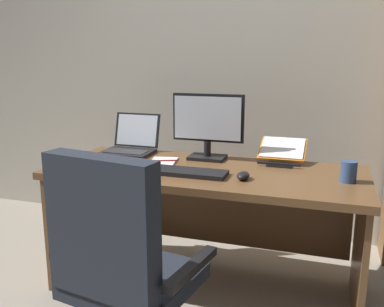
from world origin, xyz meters
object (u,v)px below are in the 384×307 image
Objects in this scene: office_chair at (123,282)px; coffee_mug at (349,172)px; laptop at (131,145)px; pen at (166,160)px; computer_mouse at (243,176)px; notepad at (163,162)px; keyboard at (188,172)px; monitor at (208,127)px; open_binder at (103,167)px; reading_stand_with_book at (282,151)px; desk at (209,198)px.

coffee_mug is at bearing 49.88° from office_chair.
laptop reaches higher than pen.
computer_mouse is (0.83, -0.38, -0.03)m from laptop.
notepad is 0.02m from pen.
pen is at bearing 0.00° from notepad.
notepad is at bearing 138.12° from keyboard.
coffee_mug reaches higher than computer_mouse.
laptop is at bearing 155.11° from computer_mouse.
monitor is 4.12× the size of coffee_mug.
office_chair is 0.90m from pen.
pen is 1.02m from coffee_mug.
open_binder reaches higher than notepad.
open_binder is at bearing 134.79° from office_chair.
reading_stand_with_book is at bearing 74.01° from office_chair.
open_binder is (-0.54, -0.26, 0.20)m from desk.
open_binder is at bearing -153.94° from desk.
reading_stand_with_book is 0.70m from pen.
open_binder is at bearing -135.40° from notepad.
keyboard is 3.90× the size of coffee_mug.
monitor is at bearing 90.00° from keyboard.
computer_mouse is at bearing -107.70° from reading_stand_with_book.
office_chair reaches higher than desk.
notepad is (-0.23, 0.20, -0.01)m from keyboard.
monitor is 2.11× the size of notepad.
keyboard is at bearing 92.98° from office_chair.
desk is 0.39m from computer_mouse.
laptop reaches higher than notepad.
reading_stand_with_book is at bearing 45.37° from keyboard.
laptop is at bearing -176.11° from reading_stand_with_book.
monitor reaches higher than notepad.
reading_stand_with_book reaches higher than open_binder.
monitor reaches higher than office_chair.
pen is (-0.51, 0.20, -0.01)m from computer_mouse.
coffee_mug is at bearing 8.38° from keyboard.
open_binder is (-0.48, -0.43, -0.19)m from monitor.
coffee_mug is at bearing -41.95° from reading_stand_with_book.
monitor is 1.49× the size of reading_stand_with_book.
open_binder is (-0.41, 0.58, 0.32)m from office_chair.
laptop is at bearing 101.51° from open_binder.
coffee_mug is at bearing -4.67° from pen.
keyboard is at bearing -90.00° from monitor.
desk is at bearing -148.59° from reading_stand_with_book.
laptop is at bearing 163.88° from desk.
computer_mouse is 0.97× the size of coffee_mug.
keyboard is 0.82m from coffee_mug.
monitor reaches higher than keyboard.
keyboard is 3.00× the size of pen.
coffee_mug is (0.81, -0.26, -0.14)m from monitor.
laptop is at bearing 143.92° from keyboard.
office_chair is 1.25m from reading_stand_with_book.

